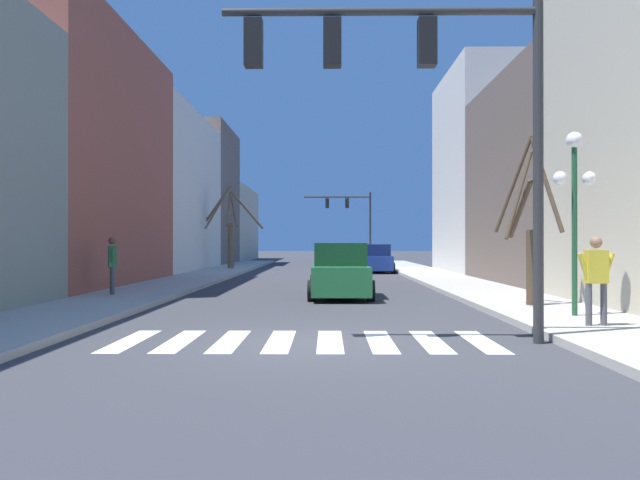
# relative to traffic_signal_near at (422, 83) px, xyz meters

# --- Properties ---
(ground_plane) EXTENTS (240.00, 240.00, 0.00)m
(ground_plane) POSITION_rel_traffic_signal_near_xyz_m (-2.06, -0.07, -4.60)
(ground_plane) COLOR #38383D
(sidewalk_right) EXTENTS (2.92, 90.00, 0.15)m
(sidewalk_right) POSITION_rel_traffic_signal_near_xyz_m (3.76, -0.07, -4.52)
(sidewalk_right) COLOR #ADA89E
(sidewalk_right) RESTS_ON ground_plane
(building_row_left) EXTENTS (6.00, 64.33, 10.87)m
(building_row_left) POSITION_rel_traffic_signal_near_xyz_m (-12.35, 25.63, 0.01)
(building_row_left) COLOR gray
(building_row_left) RESTS_ON ground_plane
(building_row_right) EXTENTS (6.00, 35.94, 11.57)m
(building_row_right) POSITION_rel_traffic_signal_near_xyz_m (8.22, 11.92, 0.67)
(building_row_right) COLOR #BCB299
(building_row_right) RESTS_ON ground_plane
(crosswalk_stripes) EXTENTS (6.75, 2.60, 0.01)m
(crosswalk_stripes) POSITION_rel_traffic_signal_near_xyz_m (-2.06, 0.18, -4.59)
(crosswalk_stripes) COLOR white
(crosswalk_stripes) RESTS_ON ground_plane
(traffic_signal_near) EXTENTS (5.67, 0.28, 6.25)m
(traffic_signal_near) POSITION_rel_traffic_signal_near_xyz_m (0.00, 0.00, 0.00)
(traffic_signal_near) COLOR #2D2D2D
(traffic_signal_near) RESTS_ON ground_plane
(traffic_signal_far) EXTENTS (5.81, 0.28, 6.13)m
(traffic_signal_far) POSITION_rel_traffic_signal_near_xyz_m (0.42, 42.93, -0.19)
(traffic_signal_far) COLOR #2D2D2D
(traffic_signal_far) RESTS_ON ground_plane
(street_lamp_right_corner) EXTENTS (0.95, 0.36, 4.09)m
(street_lamp_right_corner) POSITION_rel_traffic_signal_near_xyz_m (3.84, 2.92, -1.54)
(street_lamp_right_corner) COLOR #1E4C2D
(street_lamp_right_corner) RESTS_ON sidewalk_right
(car_parked_right_near) EXTENTS (2.04, 4.68, 1.59)m
(car_parked_right_near) POSITION_rel_traffic_signal_near_xyz_m (1.16, 35.87, -3.85)
(car_parked_right_near) COLOR #236B38
(car_parked_right_near) RESTS_ON ground_plane
(car_parked_right_mid) EXTENTS (2.01, 4.21, 1.67)m
(car_parked_right_mid) POSITION_rel_traffic_signal_near_xyz_m (1.17, 25.82, -3.82)
(car_parked_right_mid) COLOR navy
(car_parked_right_mid) RESTS_ON ground_plane
(car_parked_right_far) EXTENTS (2.02, 4.80, 1.76)m
(car_parked_right_far) POSITION_rel_traffic_signal_near_xyz_m (-1.25, 9.26, -3.78)
(car_parked_right_far) COLOR #236B38
(car_parked_right_far) RESTS_ON ground_plane
(pedestrian_on_left_sidewalk) EXTENTS (0.75, 0.25, 1.74)m
(pedestrian_on_left_sidewalk) POSITION_rel_traffic_signal_near_xyz_m (3.60, 1.24, -3.41)
(pedestrian_on_left_sidewalk) COLOR #4C4C51
(pedestrian_on_left_sidewalk) RESTS_ON sidewalk_right
(pedestrian_near_right_corner) EXTENTS (0.39, 0.75, 1.80)m
(pedestrian_near_right_corner) POSITION_rel_traffic_signal_near_xyz_m (-8.43, 8.51, -3.38)
(pedestrian_near_right_corner) COLOR #4C4C51
(pedestrian_near_right_corner) RESTS_ON sidewalk_left
(street_tree_left_far) EXTENTS (3.96, 2.56, 5.26)m
(street_tree_left_far) POSITION_rel_traffic_signal_near_xyz_m (-7.82, 28.13, -2.00)
(street_tree_left_far) COLOR brown
(street_tree_left_far) RESTS_ON sidewalk_left
(street_tree_left_mid) EXTENTS (1.44, 2.23, 4.42)m
(street_tree_left_mid) POSITION_rel_traffic_signal_near_xyz_m (3.60, 5.33, -2.59)
(street_tree_left_mid) COLOR #473828
(street_tree_left_mid) RESTS_ON sidewalk_right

